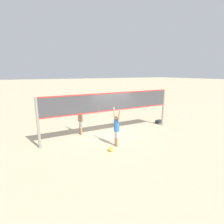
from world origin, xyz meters
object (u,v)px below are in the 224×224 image
(player_spiker, at_px, (117,127))
(player_blocker, at_px, (80,117))
(volleyball_net, at_px, (112,106))
(volleyball, at_px, (111,149))
(gear_bag, at_px, (159,122))

(player_spiker, distance_m, player_blocker, 2.75)
(volleyball_net, distance_m, volleyball, 2.84)
(volleyball_net, height_order, player_spiker, volleyball_net)
(player_spiker, xyz_separation_m, player_blocker, (-1.04, 2.55, 0.02))
(volleyball_net, distance_m, player_spiker, 1.86)
(player_spiker, bearing_deg, player_blocker, 22.16)
(volleyball_net, relative_size, volleyball, 38.51)
(volleyball, bearing_deg, player_blocker, 99.65)
(player_spiker, relative_size, gear_bag, 4.31)
(player_spiker, bearing_deg, volleyball, 127.00)
(player_blocker, distance_m, volleyball, 3.14)
(volleyball_net, xyz_separation_m, volleyball, (-1.14, -2.00, -1.66))
(player_blocker, bearing_deg, gear_bag, 85.72)
(player_spiker, xyz_separation_m, gear_bag, (4.84, 2.11, -0.92))
(player_spiker, bearing_deg, gear_bag, -66.41)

